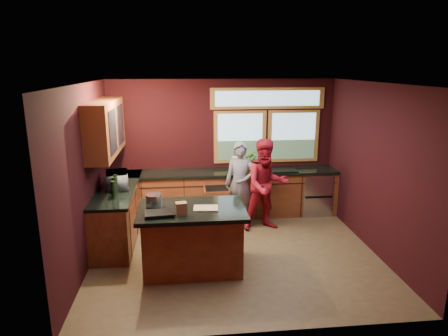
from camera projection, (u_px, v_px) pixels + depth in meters
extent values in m
plane|color=brown|center=(235.00, 253.00, 6.48)|extent=(4.50, 4.50, 0.00)
cube|color=black|center=(223.00, 147.00, 8.07)|extent=(4.50, 0.02, 2.70)
cube|color=black|center=(261.00, 222.00, 4.21)|extent=(4.50, 0.02, 2.70)
cube|color=black|center=(85.00, 177.00, 5.91)|extent=(0.02, 4.00, 2.70)
cube|color=black|center=(375.00, 169.00, 6.36)|extent=(0.02, 4.00, 2.70)
cube|color=silver|center=(236.00, 83.00, 5.80)|extent=(4.50, 4.00, 0.02)
cube|color=#8FB2C6|center=(240.00, 137.00, 8.04)|extent=(1.06, 0.02, 1.06)
cube|color=#8FB2C6|center=(293.00, 136.00, 8.15)|extent=(1.06, 0.02, 1.06)
cube|color=#9F6C2E|center=(268.00, 98.00, 7.90)|extent=(2.30, 0.02, 0.42)
cube|color=#552114|center=(105.00, 128.00, 6.60)|extent=(0.36, 1.80, 0.90)
cube|color=#552114|center=(224.00, 194.00, 8.00)|extent=(4.50, 0.60, 0.88)
cube|color=black|center=(224.00, 172.00, 7.88)|extent=(4.50, 0.64, 0.05)
cube|color=#B7B7BC|center=(314.00, 193.00, 8.17)|extent=(0.60, 0.58, 0.85)
cube|color=black|center=(279.00, 171.00, 7.96)|extent=(0.66, 0.46, 0.05)
cube|color=#552114|center=(119.00, 213.00, 6.99)|extent=(0.60, 2.30, 0.88)
cube|color=black|center=(118.00, 188.00, 6.87)|extent=(0.64, 2.30, 0.05)
cube|color=#552114|center=(192.00, 240.00, 5.90)|extent=(1.40, 0.90, 0.88)
cube|color=black|center=(192.00, 210.00, 5.79)|extent=(1.55, 1.05, 0.06)
imported|color=slate|center=(240.00, 184.00, 7.44)|extent=(0.68, 0.56, 1.61)
imported|color=maroon|center=(266.00, 185.00, 7.23)|extent=(0.90, 0.74, 1.69)
imported|color=#999999|center=(117.00, 180.00, 6.74)|extent=(0.43, 0.56, 0.28)
imported|color=#999999|center=(253.00, 160.00, 7.94)|extent=(0.35, 0.31, 0.39)
cylinder|color=silver|center=(235.00, 164.00, 7.87)|extent=(0.12, 0.12, 0.28)
cube|color=tan|center=(206.00, 208.00, 5.75)|extent=(0.37, 0.28, 0.02)
cylinder|color=silver|center=(154.00, 200.00, 5.85)|extent=(0.24, 0.24, 0.18)
cube|color=brown|center=(181.00, 209.00, 5.50)|extent=(0.17, 0.14, 0.18)
cube|color=black|center=(159.00, 214.00, 5.49)|extent=(0.42, 0.32, 0.05)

